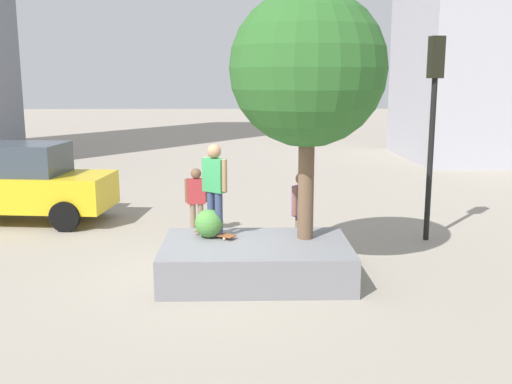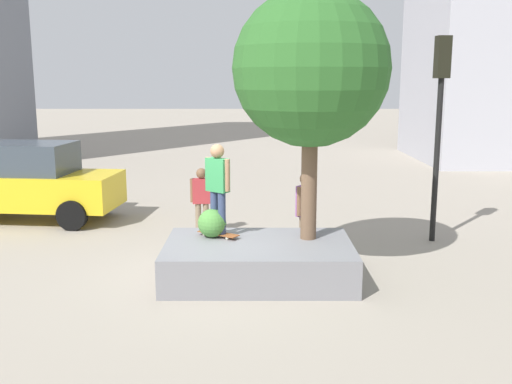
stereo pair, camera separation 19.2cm
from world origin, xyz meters
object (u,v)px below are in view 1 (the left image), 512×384
Objects in this scene: taxi_cab at (23,182)px; passerby_with_bag at (302,207)px; bystander_watching at (196,197)px; traffic_light_corner at (433,103)px; skateboarder at (215,182)px; plaza_tree at (308,69)px; planter_ledge at (256,261)px; skateboard at (215,234)px.

taxi_cab reaches higher than passerby_with_bag.
passerby_with_bag is at bearing -33.21° from bystander_watching.
traffic_light_corner is 5.45m from bystander_watching.
skateboarder is 2.14m from passerby_with_bag.
taxi_cab is at bearing 162.40° from bystander_watching.
taxi_cab is (-4.85, 3.95, -0.67)m from skateboarder.
plaza_tree reaches higher than passerby_with_bag.
planter_ledge is 7.10m from taxi_cab.
passerby_with_bag is at bearing 58.51° from planter_ledge.
plaza_tree is at bearing -3.41° from skateboard.
passerby_with_bag is (1.67, 1.14, 0.24)m from skateboard.
skateboard is 0.18× the size of taxi_cab.
bystander_watching is (-0.53, 2.58, -0.77)m from skateboarder.
planter_ledge is at bearing -28.88° from skateboarder.
skateboarder reaches higher than passerby_with_bag.
bystander_watching reaches higher than skateboard.
skateboard is 0.18× the size of traffic_light_corner.
planter_ledge is at bearing -146.81° from traffic_light_corner.
planter_ledge is 4.14× the size of skateboard.
skateboard is 0.94m from skateboarder.
skateboard is at bearing -104.04° from skateboarder.
skateboarder is 5.11m from traffic_light_corner.
taxi_cab is 9.73m from traffic_light_corner.
traffic_light_corner is (9.34, -1.88, 1.97)m from taxi_cab.
planter_ledge is 2.15× the size of bystander_watching.
skateboard is 0.49× the size of skateboarder.
skateboarder reaches higher than planter_ledge.
planter_ledge is 5.21m from traffic_light_corner.
passerby_with_bag is (1.67, 1.14, -0.70)m from skateboarder.
traffic_light_corner reaches higher than skateboarder.
passerby_with_bag is (6.52, -2.81, -0.03)m from taxi_cab.
planter_ledge is 0.75× the size of traffic_light_corner.
passerby_with_bag is at bearing -161.86° from traffic_light_corner.
traffic_light_corner is (4.49, 2.06, 2.24)m from skateboard.
skateboard is 2.64m from bystander_watching.
skateboard is (-0.72, 0.40, 0.38)m from planter_ledge.
planter_ledge is 0.91m from skateboard.
planter_ledge is at bearing -37.94° from taxi_cab.
skateboard is 5.43m from traffic_light_corner.
skateboarder is at bearing 176.59° from plaza_tree.
traffic_light_corner reaches higher than bystander_watching.
taxi_cab is (-4.85, 3.95, 0.27)m from skateboard.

